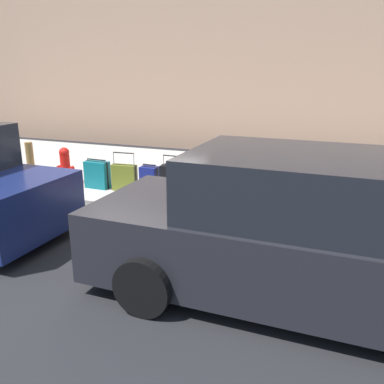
{
  "coord_description": "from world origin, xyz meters",
  "views": [
    {
      "loc": [
        -3.66,
        6.07,
        2.49
      ],
      "look_at": [
        -1.43,
        0.26,
        0.61
      ],
      "focal_mm": 38.5,
      "sensor_mm": 36.0,
      "label": 1
    }
  ],
  "objects_px": {
    "suitcase_red_3": "(228,183)",
    "suitcase_teal_1": "(293,191)",
    "suitcase_silver_4": "(202,182)",
    "bollard_post": "(31,162)",
    "parked_car_charcoal_0": "(305,234)",
    "suitcase_maroon_2": "(259,190)",
    "suitcase_navy_6": "(150,180)",
    "suitcase_olive_7": "(125,177)",
    "suitcase_teal_8": "(97,175)",
    "fire_hydrant": "(65,165)",
    "suitcase_black_5": "(173,181)",
    "suitcase_olive_0": "(329,194)"
  },
  "relations": [
    {
      "from": "parked_car_charcoal_0",
      "to": "suitcase_navy_6",
      "type": "bearing_deg",
      "value": -39.95
    },
    {
      "from": "suitcase_olive_0",
      "to": "suitcase_maroon_2",
      "type": "bearing_deg",
      "value": -2.17
    },
    {
      "from": "suitcase_red_3",
      "to": "suitcase_teal_8",
      "type": "height_order",
      "value": "suitcase_red_3"
    },
    {
      "from": "suitcase_silver_4",
      "to": "parked_car_charcoal_0",
      "type": "distance_m",
      "value": 3.47
    },
    {
      "from": "suitcase_red_3",
      "to": "bollard_post",
      "type": "height_order",
      "value": "bollard_post"
    },
    {
      "from": "suitcase_red_3",
      "to": "suitcase_teal_1",
      "type": "bearing_deg",
      "value": -179.03
    },
    {
      "from": "suitcase_maroon_2",
      "to": "suitcase_olive_7",
      "type": "relative_size",
      "value": 0.77
    },
    {
      "from": "suitcase_maroon_2",
      "to": "suitcase_black_5",
      "type": "bearing_deg",
      "value": 1.47
    },
    {
      "from": "suitcase_teal_8",
      "to": "parked_car_charcoal_0",
      "type": "distance_m",
      "value": 5.09
    },
    {
      "from": "bollard_post",
      "to": "parked_car_charcoal_0",
      "type": "relative_size",
      "value": 0.18
    },
    {
      "from": "suitcase_red_3",
      "to": "suitcase_silver_4",
      "type": "height_order",
      "value": "suitcase_red_3"
    },
    {
      "from": "suitcase_teal_1",
      "to": "suitcase_red_3",
      "type": "xyz_separation_m",
      "value": [
        1.14,
        0.02,
        0.02
      ]
    },
    {
      "from": "suitcase_red_3",
      "to": "suitcase_olive_7",
      "type": "distance_m",
      "value": 2.16
    },
    {
      "from": "suitcase_silver_4",
      "to": "suitcase_olive_7",
      "type": "distance_m",
      "value": 1.62
    },
    {
      "from": "fire_hydrant",
      "to": "bollard_post",
      "type": "bearing_deg",
      "value": 10.93
    },
    {
      "from": "bollard_post",
      "to": "suitcase_maroon_2",
      "type": "bearing_deg",
      "value": -177.54
    },
    {
      "from": "suitcase_maroon_2",
      "to": "suitcase_navy_6",
      "type": "distance_m",
      "value": 2.16
    },
    {
      "from": "suitcase_navy_6",
      "to": "fire_hydrant",
      "type": "height_order",
      "value": "fire_hydrant"
    },
    {
      "from": "suitcase_olive_7",
      "to": "suitcase_teal_8",
      "type": "xyz_separation_m",
      "value": [
        0.61,
        0.04,
        0.01
      ]
    },
    {
      "from": "suitcase_teal_1",
      "to": "suitcase_silver_4",
      "type": "distance_m",
      "value": 1.69
    },
    {
      "from": "bollard_post",
      "to": "suitcase_silver_4",
      "type": "bearing_deg",
      "value": -176.68
    },
    {
      "from": "suitcase_teal_1",
      "to": "suitcase_navy_6",
      "type": "bearing_deg",
      "value": -1.8
    },
    {
      "from": "suitcase_silver_4",
      "to": "suitcase_teal_1",
      "type": "bearing_deg",
      "value": 176.39
    },
    {
      "from": "suitcase_red_3",
      "to": "bollard_post",
      "type": "bearing_deg",
      "value": 1.25
    },
    {
      "from": "suitcase_silver_4",
      "to": "suitcase_maroon_2",
      "type": "bearing_deg",
      "value": 179.43
    },
    {
      "from": "bollard_post",
      "to": "suitcase_red_3",
      "type": "bearing_deg",
      "value": -178.75
    },
    {
      "from": "suitcase_olive_7",
      "to": "parked_car_charcoal_0",
      "type": "bearing_deg",
      "value": 144.87
    },
    {
      "from": "suitcase_maroon_2",
      "to": "suitcase_silver_4",
      "type": "height_order",
      "value": "suitcase_silver_4"
    },
    {
      "from": "suitcase_olive_0",
      "to": "suitcase_silver_4",
      "type": "relative_size",
      "value": 1.05
    },
    {
      "from": "fire_hydrant",
      "to": "parked_car_charcoal_0",
      "type": "height_order",
      "value": "parked_car_charcoal_0"
    },
    {
      "from": "suitcase_teal_8",
      "to": "fire_hydrant",
      "type": "distance_m",
      "value": 0.82
    },
    {
      "from": "suitcase_black_5",
      "to": "parked_car_charcoal_0",
      "type": "distance_m",
      "value": 3.82
    },
    {
      "from": "suitcase_silver_4",
      "to": "bollard_post",
      "type": "height_order",
      "value": "bollard_post"
    },
    {
      "from": "suitcase_black_5",
      "to": "fire_hydrant",
      "type": "relative_size",
      "value": 1.03
    },
    {
      "from": "suitcase_red_3",
      "to": "suitcase_silver_4",
      "type": "bearing_deg",
      "value": -13.08
    },
    {
      "from": "suitcase_silver_4",
      "to": "suitcase_black_5",
      "type": "relative_size",
      "value": 0.87
    },
    {
      "from": "suitcase_silver_4",
      "to": "suitcase_navy_6",
      "type": "height_order",
      "value": "suitcase_silver_4"
    },
    {
      "from": "suitcase_silver_4",
      "to": "bollard_post",
      "type": "distance_m",
      "value": 3.81
    },
    {
      "from": "suitcase_silver_4",
      "to": "suitcase_teal_8",
      "type": "relative_size",
      "value": 1.14
    },
    {
      "from": "fire_hydrant",
      "to": "parked_car_charcoal_0",
      "type": "distance_m",
      "value": 5.81
    },
    {
      "from": "suitcase_navy_6",
      "to": "suitcase_red_3",
      "type": "bearing_deg",
      "value": 176.25
    },
    {
      "from": "suitcase_olive_0",
      "to": "suitcase_maroon_2",
      "type": "distance_m",
      "value": 1.18
    },
    {
      "from": "suitcase_teal_1",
      "to": "suitcase_teal_8",
      "type": "relative_size",
      "value": 1.6
    },
    {
      "from": "suitcase_maroon_2",
      "to": "suitcase_teal_1",
      "type": "bearing_deg",
      "value": 170.92
    },
    {
      "from": "suitcase_maroon_2",
      "to": "suitcase_red_3",
      "type": "relative_size",
      "value": 0.73
    },
    {
      "from": "suitcase_red_3",
      "to": "fire_hydrant",
      "type": "height_order",
      "value": "suitcase_red_3"
    },
    {
      "from": "suitcase_teal_1",
      "to": "suitcase_red_3",
      "type": "relative_size",
      "value": 1.19
    },
    {
      "from": "suitcase_teal_1",
      "to": "suitcase_maroon_2",
      "type": "relative_size",
      "value": 1.62
    },
    {
      "from": "fire_hydrant",
      "to": "suitcase_maroon_2",
      "type": "bearing_deg",
      "value": -179.17
    },
    {
      "from": "suitcase_maroon_2",
      "to": "bollard_post",
      "type": "distance_m",
      "value": 4.9
    }
  ]
}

